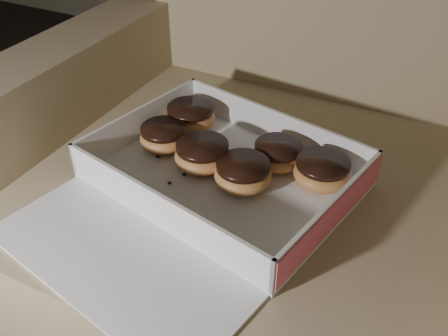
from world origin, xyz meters
name	(u,v)px	position (x,y,z in m)	size (l,w,h in m)	color
armchair	(269,206)	(0.74, 0.90, 0.32)	(0.97, 0.82, 1.01)	tan
bakery_box	(209,188)	(0.70, 0.74, 0.47)	(0.50, 0.55, 0.07)	white
donut_a	(322,172)	(0.85, 0.84, 0.49)	(0.09, 0.09, 0.05)	#C88046
donut_b	(164,136)	(0.57, 0.81, 0.48)	(0.09, 0.09, 0.04)	#C88046
donut_c	(243,174)	(0.74, 0.78, 0.49)	(0.09, 0.09, 0.05)	#C88046
donut_d	(191,117)	(0.58, 0.89, 0.49)	(0.09, 0.09, 0.05)	#C88046
donut_e	(203,155)	(0.66, 0.79, 0.49)	(0.10, 0.10, 0.05)	#C88046
donut_f	(278,154)	(0.77, 0.85, 0.48)	(0.09, 0.09, 0.04)	#C88046
crumb_a	(184,175)	(0.64, 0.76, 0.46)	(0.01, 0.01, 0.00)	black
crumb_b	(158,157)	(0.57, 0.78, 0.46)	(0.01, 0.01, 0.00)	black
crumb_c	(277,258)	(0.85, 0.65, 0.46)	(0.01, 0.01, 0.00)	black
crumb_d	(237,189)	(0.74, 0.76, 0.46)	(0.01, 0.01, 0.00)	black
crumb_e	(170,183)	(0.63, 0.73, 0.46)	(0.01, 0.01, 0.00)	black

